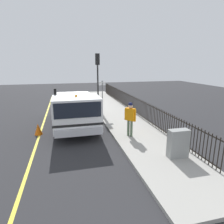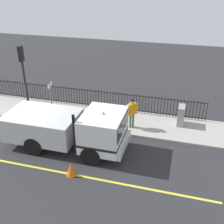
{
  "view_description": "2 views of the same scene",
  "coord_description": "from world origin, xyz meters",
  "px_view_note": "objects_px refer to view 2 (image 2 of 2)",
  "views": [
    {
      "loc": [
        -0.81,
        -14.25,
        3.8
      ],
      "look_at": [
        1.65,
        -4.24,
        1.18
      ],
      "focal_mm": 30.85,
      "sensor_mm": 36.0,
      "label": 1
    },
    {
      "loc": [
        -11.14,
        -7.98,
        8.08
      ],
      "look_at": [
        0.8,
        -4.61,
        1.74
      ],
      "focal_mm": 44.11,
      "sensor_mm": 36.0,
      "label": 2
    }
  ],
  "objects_px": {
    "worker_standing": "(132,110)",
    "utility_cabinet": "(181,115)",
    "work_truck": "(74,127)",
    "traffic_light_near": "(23,69)",
    "traffic_cone": "(71,170)",
    "street_sign": "(51,97)"
  },
  "relations": [
    {
      "from": "worker_standing",
      "to": "utility_cabinet",
      "type": "xyz_separation_m",
      "value": [
        1.1,
        -2.66,
        -0.51
      ]
    },
    {
      "from": "work_truck",
      "to": "traffic_light_near",
      "type": "relative_size",
      "value": 1.41
    },
    {
      "from": "traffic_cone",
      "to": "street_sign",
      "type": "relative_size",
      "value": 0.25
    },
    {
      "from": "work_truck",
      "to": "traffic_cone",
      "type": "xyz_separation_m",
      "value": [
        -2.07,
        -0.68,
        -0.91
      ]
    },
    {
      "from": "work_truck",
      "to": "utility_cabinet",
      "type": "height_order",
      "value": "work_truck"
    },
    {
      "from": "street_sign",
      "to": "traffic_light_near",
      "type": "bearing_deg",
      "value": 92.01
    },
    {
      "from": "street_sign",
      "to": "worker_standing",
      "type": "bearing_deg",
      "value": -83.48
    },
    {
      "from": "work_truck",
      "to": "traffic_cone",
      "type": "distance_m",
      "value": 2.36
    },
    {
      "from": "utility_cabinet",
      "to": "traffic_cone",
      "type": "bearing_deg",
      "value": 142.86
    },
    {
      "from": "worker_standing",
      "to": "utility_cabinet",
      "type": "distance_m",
      "value": 2.92
    },
    {
      "from": "street_sign",
      "to": "utility_cabinet",
      "type": "bearing_deg",
      "value": -77.39
    },
    {
      "from": "traffic_light_near",
      "to": "utility_cabinet",
      "type": "height_order",
      "value": "traffic_light_near"
    },
    {
      "from": "traffic_light_near",
      "to": "utility_cabinet",
      "type": "xyz_separation_m",
      "value": [
        1.69,
        -8.83,
        -2.52
      ]
    },
    {
      "from": "traffic_light_near",
      "to": "street_sign",
      "type": "relative_size",
      "value": 1.78
    },
    {
      "from": "traffic_light_near",
      "to": "utility_cabinet",
      "type": "bearing_deg",
      "value": 94.15
    },
    {
      "from": "traffic_light_near",
      "to": "street_sign",
      "type": "xyz_separation_m",
      "value": [
        0.05,
        -1.52,
        -1.57
      ]
    },
    {
      "from": "work_truck",
      "to": "street_sign",
      "type": "xyz_separation_m",
      "value": [
        2.09,
        2.24,
        0.45
      ]
    },
    {
      "from": "street_sign",
      "to": "work_truck",
      "type": "bearing_deg",
      "value": -133.01
    },
    {
      "from": "traffic_cone",
      "to": "worker_standing",
      "type": "bearing_deg",
      "value": -20.25
    },
    {
      "from": "worker_standing",
      "to": "work_truck",
      "type": "bearing_deg",
      "value": 6.34
    },
    {
      "from": "work_truck",
      "to": "traffic_light_near",
      "type": "height_order",
      "value": "traffic_light_near"
    },
    {
      "from": "traffic_cone",
      "to": "work_truck",
      "type": "bearing_deg",
      "value": 18.17
    }
  ]
}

